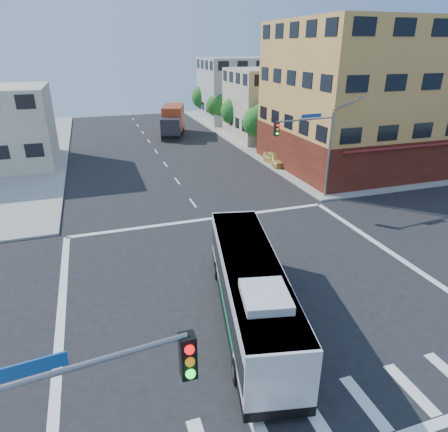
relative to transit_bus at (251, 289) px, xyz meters
name	(u,v)px	position (x,y,z in m)	size (l,w,h in m)	color
ground	(254,288)	(1.16, 2.32, -1.66)	(120.00, 120.00, 0.00)	black
sidewalk_ne	(378,128)	(36.16, 37.32, -1.59)	(50.00, 50.00, 0.15)	gray
corner_building_ne	(369,108)	(21.14, 20.80, 4.23)	(18.10, 15.44, 14.00)	#C39046
building_east_near	(276,104)	(18.14, 36.30, 2.85)	(12.06, 10.06, 9.00)	#C6B697
building_east_far	(240,90)	(18.14, 50.30, 3.35)	(12.06, 10.06, 10.00)	#A0A19C
signal_mast_ne	(313,140)	(10.24, 12.94, 3.32)	(7.91, 1.13, 8.07)	slate
street_tree_a	(259,120)	(13.06, 30.24, 1.93)	(3.60, 3.60, 5.53)	#352313
street_tree_b	(236,109)	(13.06, 38.24, 2.09)	(3.80, 3.80, 5.79)	#352313
street_tree_c	(218,104)	(13.06, 46.24, 1.80)	(3.40, 3.40, 5.29)	#352313
street_tree_d	(204,96)	(13.06, 54.24, 2.22)	(4.00, 4.00, 6.03)	#352313
transit_bus	(251,289)	(0.00, 0.00, 0.00)	(4.72, 11.72, 3.40)	black
box_truck	(173,121)	(5.09, 42.03, 0.26)	(4.96, 9.16, 3.96)	#26262B
parked_car	(276,159)	(12.22, 23.35, -0.96)	(1.64, 4.08, 1.39)	#E3BD58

